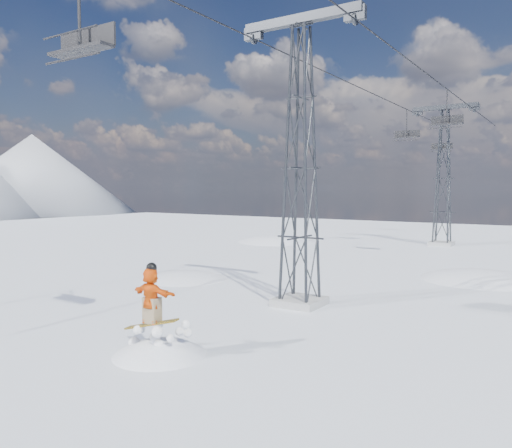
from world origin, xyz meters
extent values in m
plane|color=white|center=(0.00, 0.00, 0.00)|extent=(120.00, 120.00, 0.00)
sphere|color=white|center=(-7.00, 10.00, -7.65)|extent=(16.00, 16.00, 16.00)
sphere|color=white|center=(-12.00, 28.00, -10.40)|extent=(22.00, 22.00, 22.00)
cube|color=#999999|center=(0.80, 8.00, 0.15)|extent=(1.80, 1.80, 0.30)
cube|color=#2E3035|center=(0.80, 8.00, 11.25)|extent=(5.00, 0.35, 0.35)
cube|color=#2E3035|center=(-1.40, 8.00, 11.05)|extent=(0.80, 0.25, 0.50)
cube|color=#2E3035|center=(3.00, 8.00, 11.05)|extent=(0.80, 0.25, 0.50)
cube|color=#999999|center=(0.80, 33.00, 0.15)|extent=(1.80, 1.80, 0.30)
cube|color=#2E3035|center=(0.80, 33.00, 11.25)|extent=(5.00, 0.35, 0.35)
cube|color=#2E3035|center=(-1.40, 33.00, 11.05)|extent=(0.80, 0.25, 0.50)
cube|color=#2E3035|center=(3.00, 33.00, 11.05)|extent=(0.80, 0.25, 0.50)
cylinder|color=black|center=(-1.40, 19.50, 10.85)|extent=(0.06, 51.00, 0.06)
cylinder|color=black|center=(3.00, 19.50, 10.85)|extent=(0.06, 51.00, 0.06)
cone|color=slate|center=(-78.00, 48.00, 7.50)|extent=(38.00, 38.00, 15.00)
sphere|color=white|center=(0.28, 0.51, -1.75)|extent=(4.40, 4.40, 4.40)
cube|color=#BC9219|center=(0.28, 0.21, 0.97)|extent=(1.62, 0.64, 0.41)
imported|color=#ED560A|center=(0.28, 0.21, 1.77)|extent=(1.46, 0.47, 1.57)
cube|color=#877253|center=(0.28, 0.21, 1.35)|extent=(0.44, 0.34, 0.72)
sphere|color=black|center=(0.28, 0.21, 2.53)|extent=(0.29, 0.29, 0.29)
cylinder|color=black|center=(-1.40, -0.62, 9.64)|extent=(0.09, 0.09, 2.42)
cube|color=black|center=(-1.40, -0.62, 8.43)|extent=(2.20, 0.50, 0.09)
cube|color=black|center=(-1.40, -0.37, 8.76)|extent=(2.20, 0.07, 0.61)
cylinder|color=black|center=(-1.40, -0.89, 8.15)|extent=(2.20, 0.07, 0.07)
cylinder|color=black|center=(-1.40, -0.95, 8.81)|extent=(2.20, 0.06, 0.06)
cylinder|color=black|center=(3.00, 23.32, 9.78)|extent=(0.08, 0.08, 2.15)
cube|color=black|center=(3.00, 23.32, 8.70)|extent=(1.95, 0.44, 0.08)
cube|color=black|center=(3.00, 23.54, 9.00)|extent=(1.95, 0.06, 0.54)
cylinder|color=black|center=(3.00, 23.08, 8.46)|extent=(1.95, 0.06, 0.06)
cylinder|color=black|center=(3.00, 23.03, 9.04)|extent=(1.95, 0.05, 0.05)
cylinder|color=black|center=(-1.40, 29.99, 9.77)|extent=(0.08, 0.08, 2.16)
cube|color=black|center=(-1.40, 29.99, 8.69)|extent=(1.96, 0.44, 0.08)
cube|color=black|center=(-1.40, 30.20, 8.99)|extent=(1.96, 0.06, 0.54)
cylinder|color=black|center=(-1.40, 29.74, 8.45)|extent=(1.96, 0.06, 0.06)
cylinder|color=black|center=(-1.40, 29.69, 9.03)|extent=(1.96, 0.05, 0.05)
cylinder|color=black|center=(-1.40, 42.00, 9.72)|extent=(0.08, 0.08, 2.27)
cube|color=black|center=(-1.40, 42.00, 8.58)|extent=(2.06, 0.46, 0.08)
cube|color=black|center=(-1.40, 42.23, 8.89)|extent=(2.06, 0.06, 0.57)
cylinder|color=black|center=(-1.40, 41.74, 8.33)|extent=(2.06, 0.06, 0.06)
cylinder|color=black|center=(-1.40, 41.69, 8.94)|extent=(2.06, 0.05, 0.05)
camera|label=1|loc=(10.04, -9.61, 4.72)|focal=35.00mm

